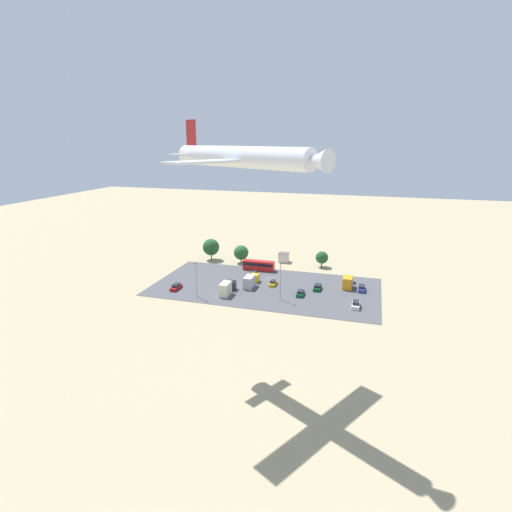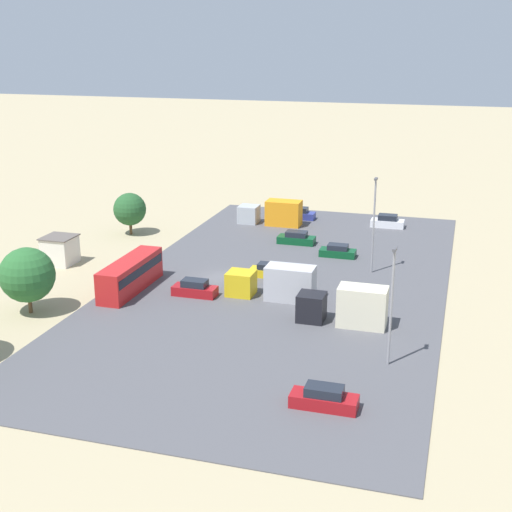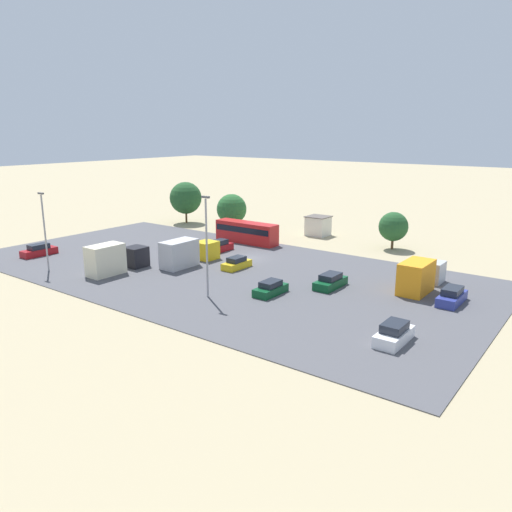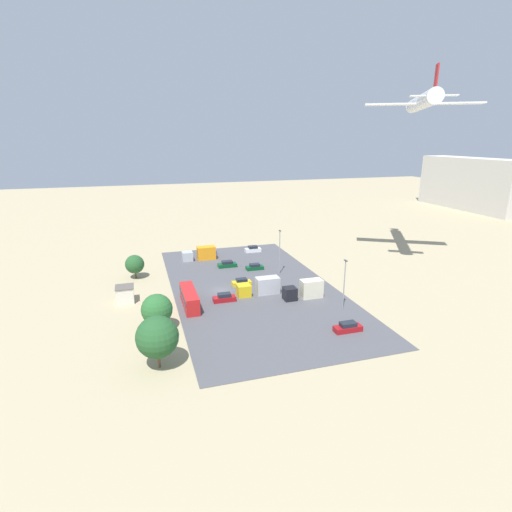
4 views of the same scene
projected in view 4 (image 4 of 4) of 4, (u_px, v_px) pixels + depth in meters
ground_plane at (221, 291)px, 81.61m from camera, size 400.00×400.00×0.00m
parking_lot_surface at (252, 287)px, 83.49m from camera, size 63.78×32.59×0.08m
shed_building at (125, 294)px, 75.66m from camera, size 3.48×3.40×3.14m
bus at (189, 298)px, 73.58m from camera, size 10.11×2.46×3.12m
parked_car_0 at (224, 298)px, 76.02m from camera, size 1.75×4.33×1.61m
parked_car_1 at (208, 252)px, 106.37m from camera, size 1.83×4.57×1.60m
parked_car_2 at (253, 249)px, 108.93m from camera, size 1.90×4.32×1.66m
parked_car_3 at (348, 327)px, 64.25m from camera, size 1.75×4.62×1.58m
parked_car_4 at (242, 282)px, 84.43m from camera, size 1.71×4.05×1.43m
parked_car_5 at (227, 264)px, 96.17m from camera, size 1.91×4.50×1.52m
parked_car_6 at (255, 267)px, 94.31m from camera, size 1.80×4.09×1.42m
parked_truck_0 at (305, 290)px, 77.39m from camera, size 2.35×7.80×3.55m
parked_truck_1 at (201, 254)px, 101.79m from camera, size 2.56×8.42×3.32m
parked_truck_2 at (261, 287)px, 79.34m from camera, size 2.44×8.56×3.33m
tree_near_shed at (157, 337)px, 53.21m from camera, size 5.76×5.76×7.46m
tree_apron_mid at (135, 264)px, 87.95m from camera, size 4.13×4.13×5.34m
tree_apron_far at (157, 309)px, 63.96m from camera, size 5.02×5.02×6.17m
light_pole_lot_centre at (280, 251)px, 89.93m from camera, size 0.90×0.28×10.23m
light_pole_lot_edge at (344, 283)px, 71.20m from camera, size 0.90×0.28×9.39m
horizon_terminal_block at (471, 184)px, 172.07m from camera, size 49.47×12.10×21.77m
airplane at (422, 102)px, 92.26m from camera, size 29.19×24.32×7.60m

